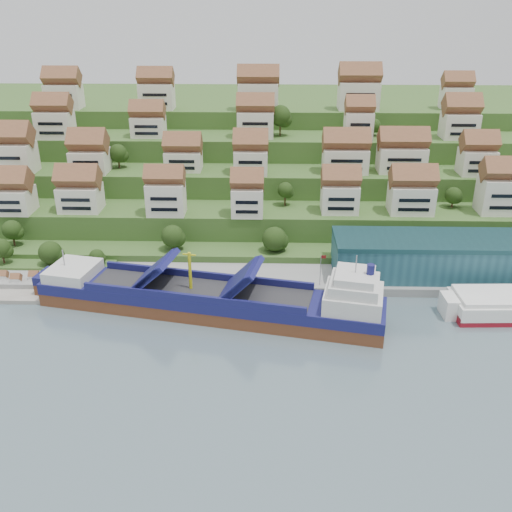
{
  "coord_description": "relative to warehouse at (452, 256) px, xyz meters",
  "views": [
    {
      "loc": [
        5.55,
        -115.81,
        67.51
      ],
      "look_at": [
        2.1,
        14.0,
        8.0
      ],
      "focal_mm": 40.0,
      "sensor_mm": 36.0,
      "label": 1
    }
  ],
  "objects": [
    {
      "name": "cargo_ship",
      "position": [
        -58.35,
        -17.96,
        -3.82
      ],
      "size": [
        81.23,
        28.36,
        17.85
      ],
      "rotation": [
        0.0,
        0.0,
        -0.2
      ],
      "color": "brown",
      "rests_on": "ground"
    },
    {
      "name": "flagpole",
      "position": [
        -33.89,
        -7.0,
        -0.32
      ],
      "size": [
        1.28,
        0.16,
        8.0
      ],
      "color": "gray",
      "rests_on": "quay"
    },
    {
      "name": "pebble_beach",
      "position": [
        -110.0,
        -5.0,
        -6.7
      ],
      "size": [
        45.0,
        20.0,
        1.0
      ],
      "primitive_type": "cube",
      "color": "gray",
      "rests_on": "ground"
    },
    {
      "name": "hillside_village",
      "position": [
        -52.14,
        43.48,
        17.3
      ],
      "size": [
        158.26,
        62.63,
        29.34
      ],
      "color": "silver",
      "rests_on": "ground"
    },
    {
      "name": "quay",
      "position": [
        -32.0,
        -2.0,
        -6.1
      ],
      "size": [
        180.0,
        14.0,
        2.2
      ],
      "primitive_type": "cube",
      "color": "gray",
      "rests_on": "ground"
    },
    {
      "name": "hillside_trees",
      "position": [
        -64.31,
        27.39,
        9.34
      ],
      "size": [
        136.41,
        62.85,
        32.03
      ],
      "color": "#253F15",
      "rests_on": "ground"
    },
    {
      "name": "ground",
      "position": [
        -52.0,
        -17.0,
        -7.2
      ],
      "size": [
        300.0,
        300.0,
        0.0
      ],
      "primitive_type": "plane",
      "color": "slate",
      "rests_on": "ground"
    },
    {
      "name": "beach_huts",
      "position": [
        -112.0,
        -6.25,
        -5.1
      ],
      "size": [
        14.4,
        3.7,
        2.2
      ],
      "color": "white",
      "rests_on": "pebble_beach"
    },
    {
      "name": "hillside",
      "position": [
        -52.0,
        86.55,
        3.46
      ],
      "size": [
        260.0,
        128.0,
        31.0
      ],
      "color": "#2D4C1E",
      "rests_on": "ground"
    },
    {
      "name": "warehouse",
      "position": [
        0.0,
        0.0,
        0.0
      ],
      "size": [
        60.0,
        15.0,
        10.0
      ],
      "primitive_type": "cube",
      "color": "#245562",
      "rests_on": "quay"
    }
  ]
}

